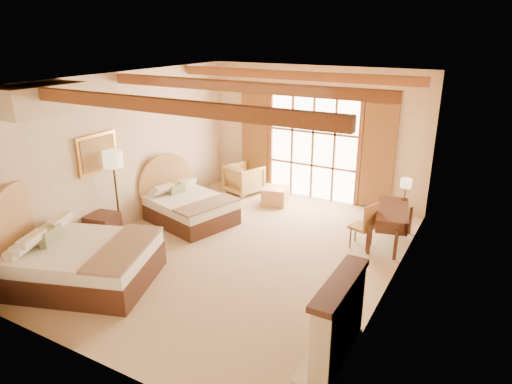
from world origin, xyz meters
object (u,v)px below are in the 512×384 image
Objects in this scene: bed_far at (185,205)px; desk at (391,225)px; bed_near at (76,255)px; nightstand at (103,230)px; armchair at (244,179)px.

bed_far reaches higher than desk.
bed_near is 1.27× the size of bed_far.
desk is (4.86, 2.77, 0.08)m from nightstand.
bed_near is 5.79m from desk.
bed_near reaches higher than bed_far.
bed_far reaches higher than nightstand.
bed_near reaches higher than desk.
armchair is at bearing 99.83° from bed_far.
desk is at bearing 19.60° from nightstand.
nightstand is at bearing -162.86° from desk.
armchair is at bearing 67.56° from nightstand.
armchair is 0.56× the size of desk.
bed_near is at bearing -149.70° from desk.
bed_near is 2.90m from bed_far.
nightstand is (-0.61, 1.17, -0.13)m from bed_near.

